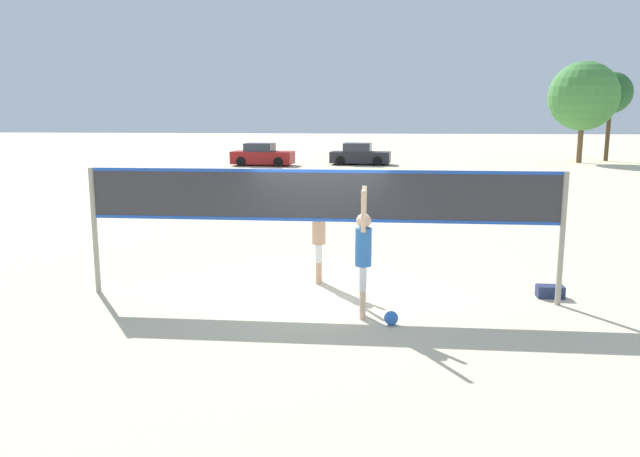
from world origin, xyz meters
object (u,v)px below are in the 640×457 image
object	(u,v)px
player_blocker	(319,232)
gear_bag	(550,292)
tree_left_cluster	(584,96)
volleyball	(391,318)
player_spiker	(363,250)
parked_car_near	(360,155)
parked_car_mid	(262,156)
volleyball_net	(320,204)
tree_right_cluster	(611,93)

from	to	relation	value
player_blocker	gear_bag	bearing A→B (deg)	82.18
tree_left_cluster	volleyball	bearing A→B (deg)	-110.96
volleyball	gear_bag	world-z (taller)	volleyball
player_spiker	gear_bag	xyz separation A→B (m)	(3.55, 1.54, -1.08)
player_spiker	parked_car_near	xyz separation A→B (m)	(-1.17, 32.96, -0.54)
player_blocker	parked_car_mid	bearing A→B (deg)	-167.02
parked_car_mid	gear_bag	bearing A→B (deg)	-65.16
player_spiker	player_blocker	size ratio (longest dim) A/B	1.11
volleyball_net	parked_car_near	world-z (taller)	volleyball_net
gear_bag	tree_right_cluster	distance (m)	39.26
player_spiker	tree_right_cluster	size ratio (longest dim) A/B	0.35
player_blocker	tree_left_cluster	bearing A→B (deg)	155.55
player_spiker	tree_right_cluster	bearing A→B (deg)	-24.04
parked_car_near	volleyball	bearing A→B (deg)	-82.15
volleyball	parked_car_mid	world-z (taller)	parked_car_mid
volleyball_net	gear_bag	bearing A→B (deg)	6.06
player_spiker	volleyball	world-z (taller)	player_spiker
volleyball	player_spiker	bearing A→B (deg)	144.03
tree_left_cluster	player_blocker	bearing A→B (deg)	-114.45
volleyball	tree_right_cluster	distance (m)	42.13
parked_car_near	gear_bag	bearing A→B (deg)	-76.45
gear_bag	tree_left_cluster	size ratio (longest dim) A/B	0.07
player_blocker	tree_left_cluster	distance (m)	37.44
tree_left_cluster	tree_right_cluster	size ratio (longest dim) A/B	1.10
parked_car_near	tree_right_cluster	xyz separation A→B (m)	(18.17, 5.15, 4.28)
player_spiker	volleyball	distance (m)	1.24
gear_bag	player_spiker	bearing A→B (deg)	-156.59
player_spiker	player_blocker	distance (m)	2.37
tree_left_cluster	player_spiker	bearing A→B (deg)	-111.82
player_blocker	gear_bag	world-z (taller)	player_blocker
volleyball	parked_car_mid	distance (m)	32.90
gear_bag	tree_right_cluster	world-z (taller)	tree_right_cluster
player_blocker	gear_bag	size ratio (longest dim) A/B	4.09
parked_car_near	parked_car_mid	bearing A→B (deg)	-162.44
gear_bag	parked_car_near	world-z (taller)	parked_car_near
tree_left_cluster	tree_right_cluster	distance (m)	3.27
volleyball	tree_right_cluster	size ratio (longest dim) A/B	0.04
volleyball	parked_car_near	world-z (taller)	parked_car_near
parked_car_mid	player_blocker	bearing A→B (deg)	-72.82
volleyball_net	tree_left_cluster	world-z (taller)	tree_left_cluster
volleyball_net	parked_car_near	distance (m)	31.91
parked_car_mid	tree_right_cluster	xyz separation A→B (m)	(24.74, 6.61, 4.26)
tree_right_cluster	volleyball	bearing A→B (deg)	-113.23
tree_right_cluster	player_blocker	bearing A→B (deg)	-116.56
tree_right_cluster	volleyball_net	bearing A→B (deg)	-115.72
parked_car_mid	tree_right_cluster	distance (m)	25.96
volleyball_net	tree_left_cluster	xyz separation A→B (m)	(15.29, 35.01, 2.86)
parked_car_mid	tree_right_cluster	world-z (taller)	tree_right_cluster
parked_car_mid	tree_left_cluster	size ratio (longest dim) A/B	0.60
player_spiker	volleyball	xyz separation A→B (m)	(0.49, -0.35, -1.08)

